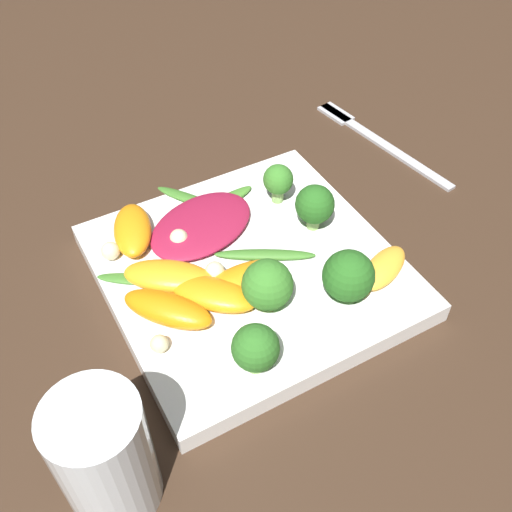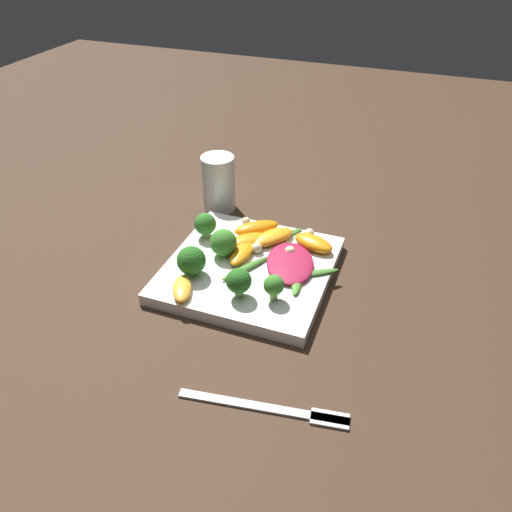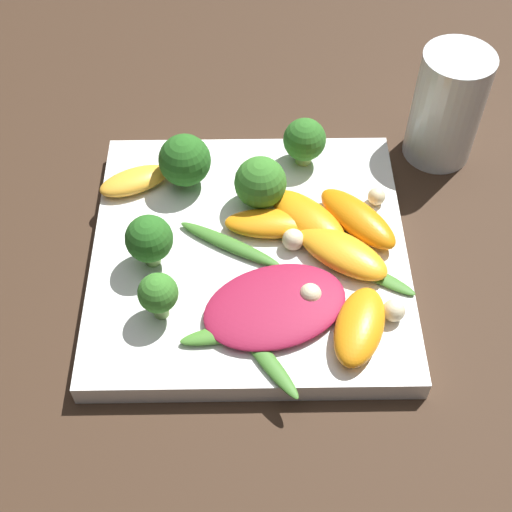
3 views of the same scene
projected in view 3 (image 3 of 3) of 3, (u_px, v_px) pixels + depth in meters
ground_plane at (251, 262)px, 0.57m from camera, size 2.40×2.40×0.00m
plate at (251, 255)px, 0.56m from camera, size 0.24×0.24×0.02m
drinking_glass at (448, 107)px, 0.61m from camera, size 0.06×0.06×0.10m
radicchio_leaf_0 at (276, 306)px, 0.51m from camera, size 0.10×0.12×0.01m
orange_segment_0 at (359, 218)px, 0.56m from camera, size 0.08×0.07×0.02m
orange_segment_1 at (309, 218)px, 0.56m from camera, size 0.08×0.07×0.02m
orange_segment_2 at (361, 326)px, 0.50m from camera, size 0.08×0.05×0.02m
orange_segment_3 at (135, 181)px, 0.59m from camera, size 0.05×0.06×0.01m
orange_segment_4 at (344, 252)px, 0.54m from camera, size 0.07×0.08×0.02m
orange_segment_5 at (270, 223)px, 0.56m from camera, size 0.03×0.07×0.02m
broccoli_floret_0 at (186, 161)px, 0.58m from camera, size 0.04×0.04×0.05m
broccoli_floret_1 at (160, 294)px, 0.50m from camera, size 0.03×0.03×0.04m
broccoli_floret_2 at (150, 239)px, 0.53m from camera, size 0.04×0.04×0.05m
broccoli_floret_3 at (306, 140)px, 0.59m from camera, size 0.04×0.04×0.04m
broccoli_floret_4 at (262, 183)px, 0.56m from camera, size 0.04×0.04×0.04m
arugula_sprig_0 at (238, 331)px, 0.50m from camera, size 0.03×0.08×0.01m
arugula_sprig_1 at (231, 242)px, 0.55m from camera, size 0.06×0.08×0.01m
arugula_sprig_2 at (269, 360)px, 0.49m from camera, size 0.07×0.05×0.01m
arugula_sprig_3 at (379, 276)px, 0.53m from camera, size 0.04×0.06×0.00m
macadamia_nut_0 at (378, 196)px, 0.58m from camera, size 0.01×0.01×0.01m
macadamia_nut_1 at (312, 294)px, 0.52m from camera, size 0.02×0.02×0.02m
macadamia_nut_2 at (395, 310)px, 0.51m from camera, size 0.02×0.02×0.02m
macadamia_nut_3 at (295, 244)px, 0.55m from camera, size 0.02×0.02×0.02m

